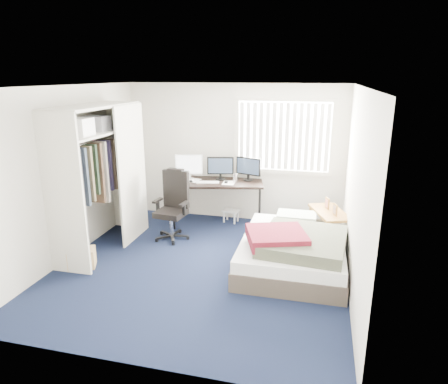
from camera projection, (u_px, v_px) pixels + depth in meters
name	position (u px, v px, depth m)	size (l,w,h in m)	color
ground	(202.00, 266.00, 5.72)	(4.20, 4.20, 0.00)	black
room_shell	(200.00, 163.00, 5.30)	(4.20, 4.20, 4.20)	silver
window_assembly	(284.00, 137.00, 6.96)	(1.72, 0.09, 1.32)	white
closet	(99.00, 164.00, 5.97)	(0.64, 1.84, 2.22)	beige
desk	(217.00, 180.00, 7.18)	(1.74, 1.09, 1.26)	black
office_chair	(173.00, 212.00, 6.63)	(0.61, 0.61, 1.15)	black
footstool	(231.00, 213.00, 7.39)	(0.33, 0.28, 0.24)	white
nightstand	(330.00, 215.00, 6.27)	(0.70, 0.94, 0.76)	brown
bed	(293.00, 249.00, 5.64)	(1.47, 1.92, 0.64)	#3F362E
pine_box	(82.00, 258.00, 5.67)	(0.36, 0.27, 0.27)	tan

